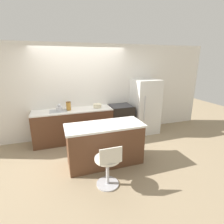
{
  "coord_description": "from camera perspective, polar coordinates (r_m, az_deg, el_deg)",
  "views": [
    {
      "loc": [
        -0.75,
        -4.26,
        2.18
      ],
      "look_at": [
        0.57,
        -0.35,
        0.93
      ],
      "focal_mm": 28.0,
      "sensor_mm": 36.0,
      "label": 1
    }
  ],
  "objects": [
    {
      "name": "refrigerator",
      "position": [
        5.4,
        10.73,
        1.81
      ],
      "size": [
        0.75,
        0.7,
        1.62
      ],
      "color": "silver",
      "rests_on": "ground_plane"
    },
    {
      "name": "wall_back",
      "position": [
        5.04,
        -9.88,
        6.53
      ],
      "size": [
        8.0,
        0.06,
        2.6
      ],
      "color": "white",
      "rests_on": "ground_plane"
    },
    {
      "name": "ground_plane",
      "position": [
        4.84,
        -7.87,
        -10.08
      ],
      "size": [
        14.0,
        14.0,
        0.0
      ],
      "primitive_type": "plane",
      "color": "#998466"
    },
    {
      "name": "mixing_bowl",
      "position": [
        4.87,
        -4.8,
        2.05
      ],
      "size": [
        0.22,
        0.22,
        0.1
      ],
      "color": "beige",
      "rests_on": "back_counter"
    },
    {
      "name": "back_counter",
      "position": [
        4.92,
        -12.41,
        -4.26
      ],
      "size": [
        2.1,
        0.6,
        0.89
      ],
      "color": "brown",
      "rests_on": "ground_plane"
    },
    {
      "name": "kettle",
      "position": [
        4.73,
        -16.81,
        1.24
      ],
      "size": [
        0.18,
        0.18,
        0.19
      ],
      "color": "silver",
      "rests_on": "back_counter"
    },
    {
      "name": "canister_jar",
      "position": [
        4.73,
        -14.01,
        1.95
      ],
      "size": [
        0.13,
        0.13,
        0.22
      ],
      "color": "#B77F33",
      "rests_on": "back_counter"
    },
    {
      "name": "stool_chair",
      "position": [
        3.17,
        -1.31,
        -17.22
      ],
      "size": [
        0.45,
        0.45,
        0.83
      ],
      "color": "#B7B7BC",
      "rests_on": "ground_plane"
    },
    {
      "name": "kitchen_island",
      "position": [
        3.79,
        -2.33,
        -10.37
      ],
      "size": [
        1.62,
        0.67,
        0.89
      ],
      "color": "brown",
      "rests_on": "ground_plane"
    },
    {
      "name": "oven_range",
      "position": [
        5.22,
        2.85,
        -2.59
      ],
      "size": [
        0.65,
        0.61,
        0.89
      ],
      "color": "black",
      "rests_on": "ground_plane"
    }
  ]
}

